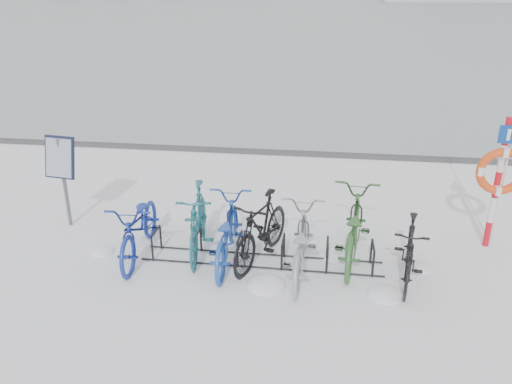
% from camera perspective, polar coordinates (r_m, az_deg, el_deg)
% --- Properties ---
extents(ground, '(900.00, 900.00, 0.00)m').
position_cam_1_polar(ground, '(8.41, 0.60, -7.97)').
color(ground, white).
rests_on(ground, ground).
extents(ice_sheet, '(400.00, 298.00, 0.02)m').
position_cam_1_polar(ice_sheet, '(162.28, 8.31, 20.37)').
color(ice_sheet, '#97A4AA').
rests_on(ice_sheet, ground).
extents(quay_edge, '(400.00, 0.25, 0.10)m').
position_cam_1_polar(quay_edge, '(13.80, 3.84, 4.47)').
color(quay_edge, '#3F3F42').
rests_on(quay_edge, ground).
extents(bike_rack, '(4.00, 0.48, 0.46)m').
position_cam_1_polar(bike_rack, '(8.32, 0.61, -6.89)').
color(bike_rack, black).
rests_on(bike_rack, ground).
extents(info_board, '(0.62, 0.30, 1.77)m').
position_cam_1_polar(info_board, '(9.83, -21.44, 3.14)').
color(info_board, '#595B5E').
rests_on(info_board, ground).
extents(lifebuoy_station, '(0.81, 0.23, 4.22)m').
position_cam_1_polar(lifebuoy_station, '(9.23, 26.22, 2.11)').
color(lifebuoy_station, red).
rests_on(lifebuoy_station, ground).
extents(bike_0, '(0.91, 2.15, 1.10)m').
position_cam_1_polar(bike_0, '(8.64, -13.16, -3.64)').
color(bike_0, '#193098').
rests_on(bike_0, ground).
extents(bike_1, '(0.82, 2.05, 1.20)m').
position_cam_1_polar(bike_1, '(8.56, -6.67, -3.05)').
color(bike_1, '#1E636E').
rests_on(bike_1, ground).
extents(bike_2, '(0.82, 2.12, 1.10)m').
position_cam_1_polar(bike_2, '(8.24, -3.44, -4.35)').
color(bike_2, '#214DB4').
rests_on(bike_2, ground).
extents(bike_3, '(1.13, 2.02, 1.17)m').
position_cam_1_polar(bike_3, '(8.24, 0.62, -4.04)').
color(bike_3, black).
rests_on(bike_3, ground).
extents(bike_4, '(0.75, 2.09, 1.09)m').
position_cam_1_polar(bike_4, '(7.91, 5.02, -5.64)').
color(bike_4, '#979B9F').
rests_on(bike_4, ground).
extents(bike_5, '(1.02, 2.31, 1.17)m').
position_cam_1_polar(bike_5, '(8.46, 11.01, -3.73)').
color(bike_5, '#326230').
rests_on(bike_5, ground).
extents(bike_6, '(0.77, 1.78, 1.03)m').
position_cam_1_polar(bike_6, '(8.05, 17.16, -6.31)').
color(bike_6, black).
rests_on(bike_6, ground).
extents(snow_drifts, '(5.78, 2.09, 0.22)m').
position_cam_1_polar(snow_drifts, '(8.27, 3.98, -8.62)').
color(snow_drifts, white).
rests_on(snow_drifts, ground).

